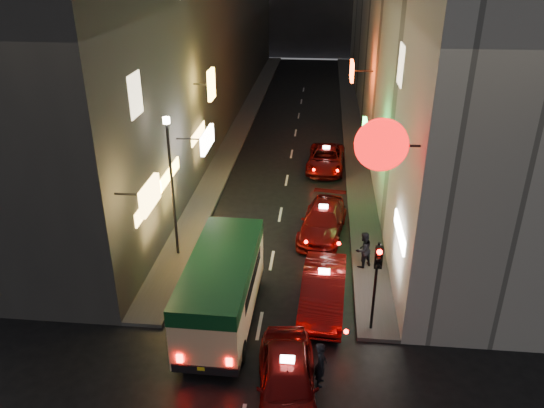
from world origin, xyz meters
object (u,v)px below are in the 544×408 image
(taxi_near, at_px, (287,378))
(traffic_light, at_px, (377,270))
(pedestrian_crossing, at_px, (321,361))
(lamp_post, at_px, (172,179))
(minibus, at_px, (222,282))

(taxi_near, bearing_deg, traffic_light, 50.97)
(pedestrian_crossing, height_order, lamp_post, lamp_post)
(minibus, xyz_separation_m, traffic_light, (5.35, -0.17, 0.98))
(traffic_light, bearing_deg, lamp_post, 151.09)
(lamp_post, bearing_deg, traffic_light, -28.91)
(taxi_near, height_order, pedestrian_crossing, taxi_near)
(pedestrian_crossing, relative_size, traffic_light, 0.51)
(pedestrian_crossing, bearing_deg, lamp_post, 46.90)
(traffic_light, distance_m, lamp_post, 9.42)
(pedestrian_crossing, bearing_deg, minibus, 57.15)
(taxi_near, relative_size, traffic_light, 1.65)
(minibus, bearing_deg, lamp_post, 123.18)
(pedestrian_crossing, height_order, traffic_light, traffic_light)
(taxi_near, bearing_deg, pedestrian_crossing, 39.02)
(minibus, relative_size, taxi_near, 1.09)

